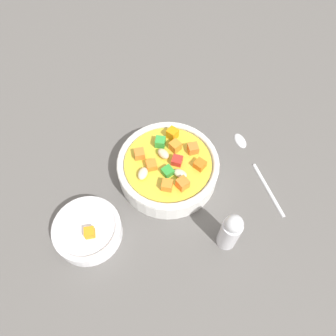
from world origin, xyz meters
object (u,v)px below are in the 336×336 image
object	(u,v)px
spoon	(253,161)
pepper_shaker	(230,231)
soup_bowl_main	(168,167)
side_bowl_small	(88,230)

from	to	relation	value
spoon	pepper_shaker	distance (cm)	17.82
spoon	soup_bowl_main	bearing A→B (deg)	80.57
soup_bowl_main	pepper_shaker	xyz separation A→B (cm)	(-12.86, -10.20, 2.00)
soup_bowl_main	pepper_shaker	distance (cm)	16.54
soup_bowl_main	side_bowl_small	size ratio (longest dim) A/B	1.63
spoon	side_bowl_small	size ratio (longest dim) A/B	1.66
spoon	pepper_shaker	bearing A→B (deg)	137.96
spoon	side_bowl_small	world-z (taller)	side_bowl_small
soup_bowl_main	side_bowl_small	distance (cm)	18.00
soup_bowl_main	spoon	world-z (taller)	soup_bowl_main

